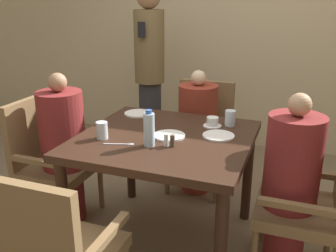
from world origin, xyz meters
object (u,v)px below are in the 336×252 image
(diner_in_left_chair, at_px, (64,148))
(glass_tall_mid, at_px, (230,118))
(chair_right_side, at_px, (314,200))
(glass_tall_near, at_px, (102,130))
(diner_in_far_chair, at_px, (197,131))
(standing_host, at_px, (150,70))
(plate_main_right, at_px, (169,135))
(chair_left_side, at_px, (49,156))
(chair_near_corner, at_px, (54,251))
(teacup_with_saucer, at_px, (212,122))
(diner_in_right_chair, at_px, (290,184))
(water_bottle, at_px, (149,129))
(plate_main_left, at_px, (138,113))
(plate_dessert_center, at_px, (218,136))
(chair_far_side, at_px, (201,131))

(diner_in_left_chair, distance_m, glass_tall_mid, 1.21)
(chair_right_side, relative_size, glass_tall_near, 8.50)
(diner_in_left_chair, relative_size, glass_tall_mid, 10.44)
(diner_in_far_chair, relative_size, standing_host, 0.62)
(diner_in_far_chair, xyz_separation_m, plate_main_right, (0.03, -0.76, 0.24))
(diner_in_left_chair, bearing_deg, chair_left_side, 180.00)
(diner_in_far_chair, height_order, chair_near_corner, diner_in_far_chair)
(chair_left_side, bearing_deg, glass_tall_near, -17.23)
(diner_in_left_chair, xyz_separation_m, chair_right_side, (1.71, 0.00, -0.08))
(teacup_with_saucer, bearing_deg, plate_main_right, -126.72)
(diner_in_right_chair, height_order, glass_tall_mid, diner_in_right_chair)
(water_bottle, bearing_deg, plate_main_left, 120.64)
(chair_right_side, xyz_separation_m, plate_dessert_center, (-0.60, 0.10, 0.29))
(standing_host, bearing_deg, water_bottle, -67.35)
(diner_in_far_chair, relative_size, teacup_with_saucer, 8.59)
(chair_near_corner, height_order, glass_tall_near, chair_near_corner)
(chair_near_corner, xyz_separation_m, plate_main_right, (0.24, 0.91, 0.29))
(chair_far_side, height_order, diner_in_right_chair, diner_in_right_chair)
(diner_in_left_chair, height_order, plate_main_right, diner_in_left_chair)
(chair_far_side, distance_m, glass_tall_near, 1.19)
(diner_in_left_chair, relative_size, diner_in_right_chair, 1.00)
(glass_tall_near, bearing_deg, standing_host, 101.32)
(diner_in_far_chair, distance_m, chair_near_corner, 1.68)
(plate_main_left, bearing_deg, diner_in_left_chair, -139.60)
(water_bottle, bearing_deg, standing_host, 112.65)
(chair_far_side, distance_m, teacup_with_saucer, 0.73)
(glass_tall_mid, bearing_deg, water_bottle, -125.84)
(plate_main_right, height_order, glass_tall_mid, glass_tall_mid)
(diner_in_right_chair, relative_size, teacup_with_saucer, 9.08)
(chair_near_corner, relative_size, plate_main_left, 4.53)
(plate_main_right, relative_size, water_bottle, 0.92)
(diner_in_left_chair, height_order, teacup_with_saucer, diner_in_left_chair)
(chair_near_corner, bearing_deg, teacup_with_saucer, 69.16)
(plate_dessert_center, bearing_deg, plate_main_right, -160.82)
(plate_main_left, relative_size, teacup_with_saucer, 1.64)
(chair_far_side, height_order, standing_host, standing_host)
(diner_in_far_chair, bearing_deg, chair_far_side, 90.00)
(chair_far_side, bearing_deg, standing_host, 149.31)
(standing_host, height_order, plate_main_left, standing_host)
(chair_near_corner, xyz_separation_m, standing_host, (-0.43, 2.19, 0.43))
(diner_in_right_chair, xyz_separation_m, plate_main_right, (-0.76, 0.00, 0.20))
(diner_in_left_chair, xyz_separation_m, plate_dessert_center, (1.10, 0.10, 0.20))
(diner_in_left_chair, distance_m, standing_host, 1.34)
(plate_main_left, relative_size, plate_dessert_center, 1.00)
(chair_left_side, height_order, water_bottle, water_bottle)
(chair_far_side, bearing_deg, chair_near_corner, -96.79)
(water_bottle, relative_size, glass_tall_near, 2.05)
(chair_left_side, bearing_deg, chair_far_side, 44.40)
(diner_in_right_chair, distance_m, teacup_with_saucer, 0.66)
(chair_left_side, height_order, standing_host, standing_host)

